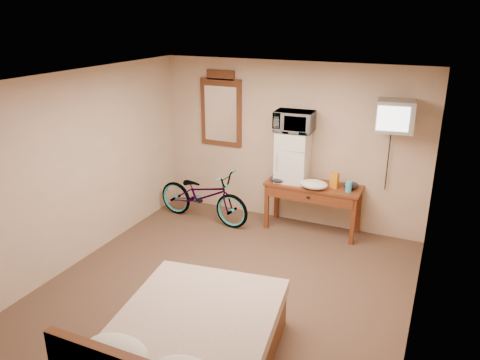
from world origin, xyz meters
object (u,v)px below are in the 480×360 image
Objects in this scene: mini_fridge at (293,157)px; wall_mirror at (221,110)px; crt_television at (395,116)px; bicycle at (203,195)px; microwave at (294,122)px; bed at (188,348)px; blue_cup at (349,187)px; desk at (313,192)px.

wall_mirror is (-1.29, 0.21, 0.56)m from mini_fridge.
mini_fridge is at bearing 178.41° from crt_television.
wall_mirror is 1.40m from bicycle.
mini_fridge reaches higher than bicycle.
microwave is 1.86m from bicycle.
microwave reaches higher than bed.
bicycle is at bearing -172.81° from crt_television.
crt_television is (1.39, -0.04, 0.75)m from mini_fridge.
blue_cup is 2.36m from wall_mirror.
microwave is at bearing 92.89° from bed.
wall_mirror reaches higher than crt_television.
bicycle is (-2.22, -0.26, -0.40)m from blue_cup.
bicycle is at bearing -93.88° from wall_mirror.
crt_television is at bearing 70.29° from bed.
blue_cup is 0.07× the size of bed.
mini_fridge is at bearing 92.89° from bed.
wall_mirror reaches higher than microwave.
blue_cup is 0.13× the size of wall_mirror.
microwave reaches higher than bicycle.
desk is at bearing -178.75° from crt_television.
desk is 1.73m from bicycle.
desk is 1.87× the size of mini_fridge.
wall_mirror reaches higher than bicycle.
crt_television is 0.50× the size of wall_mirror.
microwave is (0.00, 0.00, 0.53)m from mini_fridge.
crt_television is at bearing -1.59° from mini_fridge.
microwave is at bearing 171.88° from blue_cup.
bed is at bearing -87.11° from mini_fridge.
crt_television is (1.39, -0.04, 0.21)m from microwave.
wall_mirror is at bearing 167.71° from microwave.
crt_television is 0.37× the size of bicycle.
microwave reaches higher than desk.
desk is 1.97m from wall_mirror.
blue_cup is at bearing -170.32° from crt_television.
bicycle reaches higher than desk.
mini_fridge reaches higher than blue_cup.
bicycle is at bearing 116.25° from bed.
blue_cup is at bearing -8.10° from mini_fridge.
bicycle is at bearing -169.20° from desk.
bed is (1.51, -3.06, -0.13)m from bicycle.
desk is at bearing 87.04° from bed.
mini_fridge is 0.36× the size of bed.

